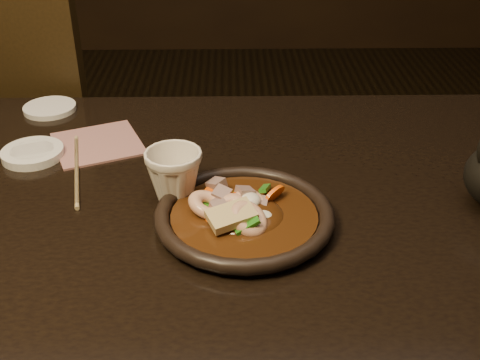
{
  "coord_description": "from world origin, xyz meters",
  "views": [
    {
      "loc": [
        0.22,
        -0.76,
        1.26
      ],
      "look_at": [
        0.23,
        0.01,
        0.8
      ],
      "focal_mm": 45.0,
      "sensor_mm": 36.0,
      "label": 1
    }
  ],
  "objects_px": {
    "plate": "(244,217)",
    "chair": "(31,141)",
    "table": "(95,254)",
    "tea_cup": "(174,174)"
  },
  "relations": [
    {
      "from": "plate",
      "to": "table",
      "type": "bearing_deg",
      "value": 172.37
    },
    {
      "from": "tea_cup",
      "to": "chair",
      "type": "bearing_deg",
      "value": 125.3
    },
    {
      "from": "chair",
      "to": "tea_cup",
      "type": "distance_m",
      "value": 0.8
    },
    {
      "from": "table",
      "to": "plate",
      "type": "xyz_separation_m",
      "value": [
        0.24,
        -0.03,
        0.09
      ]
    },
    {
      "from": "tea_cup",
      "to": "plate",
      "type": "bearing_deg",
      "value": -34.35
    },
    {
      "from": "chair",
      "to": "plate",
      "type": "relative_size",
      "value": 3.74
    },
    {
      "from": "plate",
      "to": "chair",
      "type": "bearing_deg",
      "value": 128.23
    },
    {
      "from": "table",
      "to": "chair",
      "type": "height_order",
      "value": "chair"
    },
    {
      "from": "table",
      "to": "chair",
      "type": "bearing_deg",
      "value": 114.98
    },
    {
      "from": "table",
      "to": "plate",
      "type": "bearing_deg",
      "value": -7.63
    }
  ]
}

